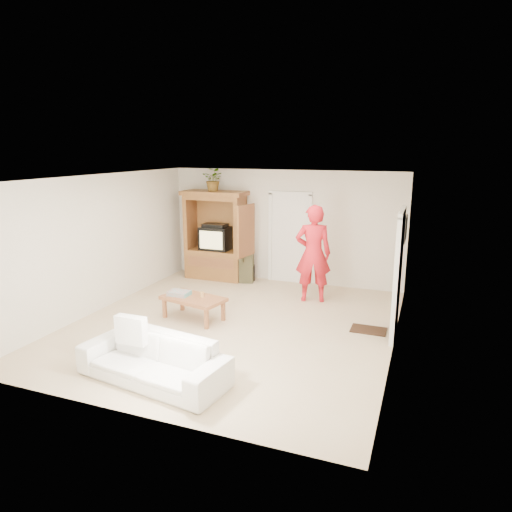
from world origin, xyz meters
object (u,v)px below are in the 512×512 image
Objects in this scene: coffee_table at (193,300)px; armoire at (217,241)px; man at (313,254)px; sofa at (153,359)px.

armoire is at bearing 118.99° from coffee_table.
man is 1.59× the size of coffee_table.
sofa is 1.67× the size of coffee_table.
sofa reaches higher than coffee_table.
man reaches higher than sofa.
man reaches higher than coffee_table.
coffee_table is (0.79, -2.65, -0.54)m from armoire.
man is at bearing -18.28° from armoire.
sofa is 2.29m from coffee_table.
coffee_table is at bearing 113.42° from sofa.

